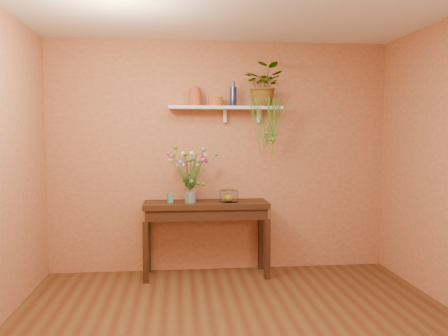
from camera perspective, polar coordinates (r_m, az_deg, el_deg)
The scene contains 13 objects.
room at distance 3.35m, azimuth 2.68°, elevation -0.25°, with size 4.04×4.04×2.70m.
sideboard at distance 5.14m, azimuth -2.28°, elevation -5.67°, with size 1.40×0.45×0.85m.
wall_shelf at distance 5.21m, azimuth 0.30°, elevation 7.58°, with size 1.30×0.24×0.19m.
terracotta_jug at distance 5.21m, azimuth -3.70°, elevation 9.04°, with size 0.17×0.17×0.23m.
terracotta_pot at distance 5.18m, azimuth -1.08°, elevation 8.42°, with size 0.17×0.17×0.10m, color #BA6339.
blue_bottle at distance 5.21m, azimuth 1.20°, elevation 9.10°, with size 0.08×0.08×0.28m.
spider_plant at distance 5.27m, azimuth 5.14°, elevation 10.41°, with size 0.44×0.38×0.48m, color #407826.
plant_fronds at distance 5.09m, azimuth 5.80°, elevation 5.12°, with size 0.49×0.30×0.69m.
glass_vase at distance 5.04m, azimuth -4.27°, elevation -3.14°, with size 0.13×0.13×0.27m.
bouquet at distance 5.00m, azimuth -4.16°, elevation 0.57°, with size 0.57×0.44×0.50m.
glass_bowl at distance 5.13m, azimuth 0.62°, elevation -3.62°, with size 0.22×0.22×0.13m.
lemon at distance 5.11m, azimuth 0.58°, elevation -3.80°, with size 0.08×0.08×0.08m, color gold.
carton at distance 5.08m, azimuth -6.84°, elevation -3.77°, with size 0.06×0.04×0.11m, color teal.
Camera 1 is at (-0.49, -3.30, 1.61)m, focal length 36.09 mm.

